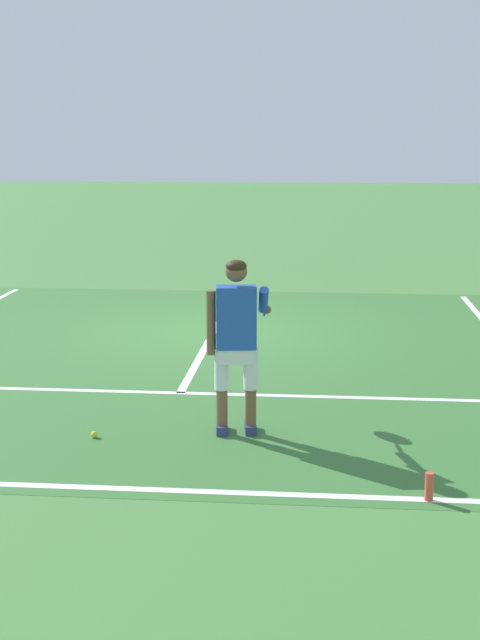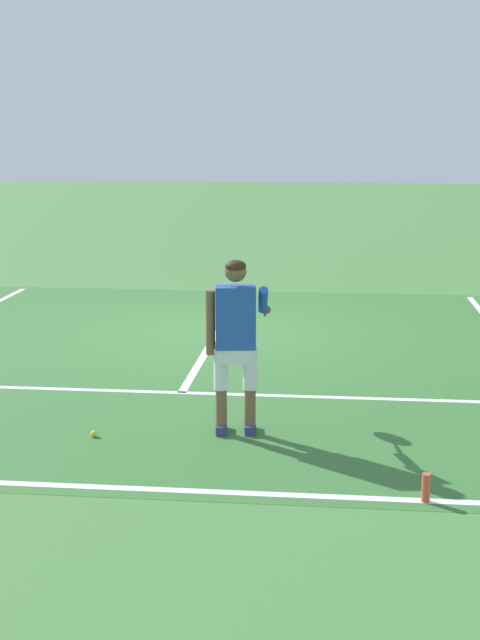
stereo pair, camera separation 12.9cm
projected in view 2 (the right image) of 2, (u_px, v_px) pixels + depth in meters
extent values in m
plane|color=#477F3D|center=(218.00, 331.00, 13.10)|extent=(80.00, 80.00, 0.00)
cube|color=#387033|center=(205.00, 354.00, 11.78)|extent=(10.98, 9.56, 0.00)
cube|color=white|center=(125.00, 488.00, 7.32)|extent=(10.98, 0.10, 0.01)
cube|color=white|center=(182.00, 393.00, 10.00)|extent=(8.23, 0.10, 0.01)
cube|color=white|center=(218.00, 331.00, 13.12)|extent=(0.10, 6.40, 0.01)
cube|color=navy|center=(221.00, 428.00, 8.69)|extent=(0.14, 0.29, 0.09)
cube|color=navy|center=(250.00, 427.00, 8.70)|extent=(0.14, 0.29, 0.09)
cylinder|color=brown|center=(221.00, 407.00, 8.61)|extent=(0.11, 0.11, 0.36)
cylinder|color=silver|center=(221.00, 369.00, 8.53)|extent=(0.14, 0.14, 0.41)
cylinder|color=brown|center=(250.00, 407.00, 8.61)|extent=(0.11, 0.11, 0.36)
cylinder|color=silver|center=(250.00, 369.00, 8.53)|extent=(0.14, 0.14, 0.41)
cube|color=silver|center=(236.00, 352.00, 8.50)|extent=(0.36, 0.24, 0.20)
cube|color=#234CAD|center=(236.00, 317.00, 8.43)|extent=(0.41, 0.27, 0.60)
cylinder|color=brown|center=(210.00, 323.00, 8.43)|extent=(0.09, 0.09, 0.62)
cylinder|color=#234CAD|center=(263.00, 300.00, 8.49)|extent=(0.12, 0.27, 0.29)
cylinder|color=brown|center=(266.00, 310.00, 8.72)|extent=(0.12, 0.30, 0.14)
sphere|color=brown|center=(236.00, 271.00, 8.34)|extent=(0.21, 0.21, 0.21)
ellipsoid|color=#382314|center=(236.00, 266.00, 8.31)|extent=(0.22, 0.22, 0.12)
cylinder|color=#232326|center=(266.00, 309.00, 8.95)|extent=(0.06, 0.20, 0.03)
cylinder|color=#1E479E|center=(266.00, 306.00, 9.09)|extent=(0.04, 0.10, 0.02)
torus|color=#1E479E|center=(265.00, 302.00, 9.27)|extent=(0.06, 0.30, 0.30)
cylinder|color=silver|center=(265.00, 302.00, 9.27)|extent=(0.04, 0.25, 0.25)
sphere|color=#CCE02D|center=(94.00, 434.00, 8.55)|extent=(0.07, 0.07, 0.07)
cylinder|color=#E04C38|center=(426.00, 488.00, 7.03)|extent=(0.07, 0.07, 0.24)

